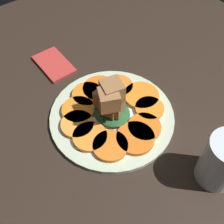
# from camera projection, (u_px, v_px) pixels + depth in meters

# --- Properties ---
(table_slab) EXTENTS (1.20, 1.20, 0.02)m
(table_slab) POSITION_uv_depth(u_px,v_px,m) (112.00, 120.00, 0.67)
(table_slab) COLOR black
(table_slab) RESTS_ON ground
(plate) EXTENTS (0.29, 0.29, 0.01)m
(plate) POSITION_uv_depth(u_px,v_px,m) (112.00, 116.00, 0.66)
(plate) COLOR beige
(plate) RESTS_ON table_slab
(carrot_slice_0) EXTENTS (0.08, 0.08, 0.01)m
(carrot_slice_0) POSITION_uv_depth(u_px,v_px,m) (77.00, 124.00, 0.63)
(carrot_slice_0) COLOR orange
(carrot_slice_0) RESTS_ON plate
(carrot_slice_1) EXTENTS (0.08, 0.08, 0.01)m
(carrot_slice_1) POSITION_uv_depth(u_px,v_px,m) (90.00, 137.00, 0.61)
(carrot_slice_1) COLOR orange
(carrot_slice_1) RESTS_ON plate
(carrot_slice_2) EXTENTS (0.08, 0.08, 0.01)m
(carrot_slice_2) POSITION_uv_depth(u_px,v_px,m) (110.00, 146.00, 0.60)
(carrot_slice_2) COLOR orange
(carrot_slice_2) RESTS_ON plate
(carrot_slice_3) EXTENTS (0.08, 0.08, 0.01)m
(carrot_slice_3) POSITION_uv_depth(u_px,v_px,m) (136.00, 137.00, 0.61)
(carrot_slice_3) COLOR orange
(carrot_slice_3) RESTS_ON plate
(carrot_slice_4) EXTENTS (0.08, 0.08, 0.01)m
(carrot_slice_4) POSITION_uv_depth(u_px,v_px,m) (144.00, 127.00, 0.63)
(carrot_slice_4) COLOR orange
(carrot_slice_4) RESTS_ON plate
(carrot_slice_5) EXTENTS (0.07, 0.07, 0.01)m
(carrot_slice_5) POSITION_uv_depth(u_px,v_px,m) (150.00, 108.00, 0.66)
(carrot_slice_5) COLOR orange
(carrot_slice_5) RESTS_ON plate
(carrot_slice_6) EXTENTS (0.09, 0.09, 0.01)m
(carrot_slice_6) POSITION_uv_depth(u_px,v_px,m) (141.00, 95.00, 0.69)
(carrot_slice_6) COLOR orange
(carrot_slice_6) RESTS_ON plate
(carrot_slice_7) EXTENTS (0.07, 0.07, 0.01)m
(carrot_slice_7) POSITION_uv_depth(u_px,v_px,m) (118.00, 86.00, 0.71)
(carrot_slice_7) COLOR orange
(carrot_slice_7) RESTS_ON plate
(carrot_slice_8) EXTENTS (0.08, 0.08, 0.01)m
(carrot_slice_8) POSITION_uv_depth(u_px,v_px,m) (100.00, 89.00, 0.70)
(carrot_slice_8) COLOR orange
(carrot_slice_8) RESTS_ON plate
(carrot_slice_9) EXTENTS (0.08, 0.08, 0.01)m
(carrot_slice_9) POSITION_uv_depth(u_px,v_px,m) (88.00, 94.00, 0.69)
(carrot_slice_9) COLOR orange
(carrot_slice_9) RESTS_ON plate
(carrot_slice_10) EXTENTS (0.08, 0.08, 0.01)m
(carrot_slice_10) POSITION_uv_depth(u_px,v_px,m) (78.00, 110.00, 0.66)
(carrot_slice_10) COLOR orange
(carrot_slice_10) RESTS_ON plate
(center_pile) EXTENTS (0.09, 0.09, 0.11)m
(center_pile) POSITION_uv_depth(u_px,v_px,m) (111.00, 103.00, 0.62)
(center_pile) COLOR #235128
(center_pile) RESTS_ON plate
(fork) EXTENTS (0.18, 0.02, 0.00)m
(fork) POSITION_uv_depth(u_px,v_px,m) (94.00, 126.00, 0.63)
(fork) COLOR silver
(fork) RESTS_ON plate
(water_glass) EXTENTS (0.08, 0.08, 0.12)m
(water_glass) POSITION_uv_depth(u_px,v_px,m) (222.00, 161.00, 0.53)
(water_glass) COLOR silver
(water_glass) RESTS_ON table_slab
(napkin) EXTENTS (0.12, 0.07, 0.01)m
(napkin) POSITION_uv_depth(u_px,v_px,m) (54.00, 64.00, 0.77)
(napkin) COLOR #B2332D
(napkin) RESTS_ON table_slab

